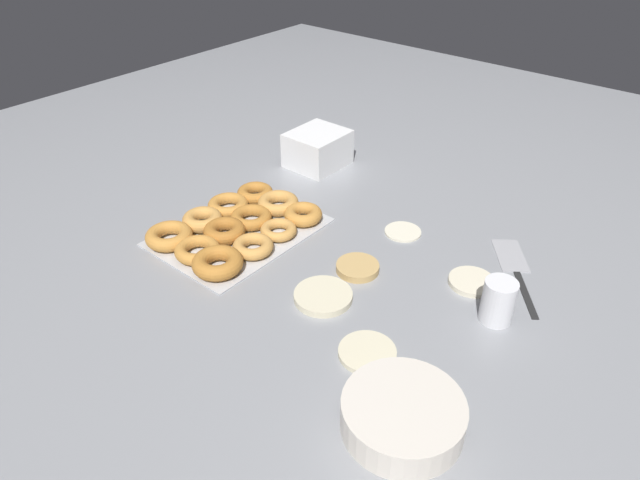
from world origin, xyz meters
The scene contains 11 objects.
ground_plane centered at (0.00, 0.00, 0.00)m, with size 3.00×3.00×0.00m, color gray.
pancake_0 centered at (0.05, 0.02, 0.01)m, with size 0.09×0.09×0.02m, color tan.
pancake_1 centered at (0.23, 0.18, 0.01)m, with size 0.11×0.11×0.01m, color beige.
pancake_2 centered at (-0.07, 0.23, 0.01)m, with size 0.10×0.10×0.01m, color beige.
pancake_3 centered at (-0.14, 0.01, 0.00)m, with size 0.09×0.09×0.01m, color silver.
pancake_4 centered at (0.17, 0.02, 0.01)m, with size 0.12×0.12×0.01m, color beige.
donut_tray centered at (0.11, -0.29, 0.02)m, with size 0.38×0.28×0.04m.
batter_bowl centered at (0.33, 0.31, 0.03)m, with size 0.19×0.19×0.05m.
container_stack centered at (-0.29, -0.37, 0.05)m, with size 0.16×0.14×0.10m.
paper_cup centered at (0.00, 0.31, 0.04)m, with size 0.06×0.06×0.09m.
spatula centered at (-0.19, 0.27, 0.00)m, with size 0.24×0.19×0.01m.
Camera 1 is at (0.85, 0.58, 0.74)m, focal length 32.00 mm.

